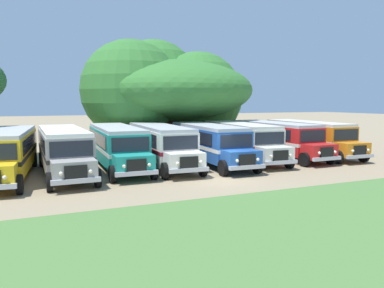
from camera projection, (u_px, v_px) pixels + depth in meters
The scene contains 11 objects.
ground_plane at pixel (221, 178), 22.20m from camera, with size 220.00×220.00×0.00m, color #937F60.
foreground_grass_strip at pixel (332, 223), 14.05m from camera, with size 80.00×10.33×0.01m, color #4C7538.
parked_bus_slot_0 at pixel (7, 151), 22.42m from camera, with size 3.55×10.97×2.82m.
parked_bus_slot_1 at pixel (64, 149), 23.61m from camera, with size 2.85×10.86×2.82m.
parked_bus_slot_2 at pixel (117, 145), 25.71m from camera, with size 2.93×10.87×2.82m.
parked_bus_slot_3 at pixel (161, 143), 26.69m from camera, with size 3.04×10.89×2.82m.
parked_bus_slot_4 at pixel (209, 142), 27.65m from camera, with size 3.03×10.89×2.82m.
parked_bus_slot_5 at pixel (241, 139), 29.50m from camera, with size 3.43×10.95×2.82m.
parked_bus_slot_6 at pixel (276, 137), 30.91m from camera, with size 2.76×10.85×2.82m.
parked_bus_slot_7 at pixel (309, 136), 32.10m from camera, with size 3.14×10.90×2.82m.
broad_shade_tree at pixel (165, 90), 38.22m from camera, with size 17.33×18.52×11.29m.
Camera 1 is at (-10.22, -19.37, 4.52)m, focal length 35.12 mm.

